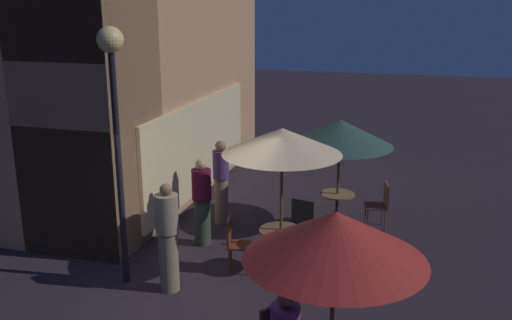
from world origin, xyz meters
TOP-DOWN VIEW (x-y plane):
  - ground_plane at (0.00, 0.00)m, footprint 60.00×60.00m
  - cafe_building at (3.50, 4.37)m, footprint 8.40×9.10m
  - street_lamp_near_corner at (0.46, 1.18)m, footprint 0.40×0.40m
  - cafe_table_0 at (3.76, -1.81)m, footprint 0.70×0.70m
  - cafe_table_1 at (1.49, -1.19)m, footprint 0.74×0.74m
  - patio_umbrella_0 at (3.76, -1.81)m, footprint 2.10×2.10m
  - patio_umbrella_1 at (1.49, -1.19)m, footprint 1.95×1.95m
  - patio_umbrella_2 at (-1.67, -2.53)m, footprint 1.93×1.93m
  - cafe_chair_0 at (3.95, -2.66)m, footprint 0.52×0.52m
  - cafe_chair_1 at (2.34, -1.35)m, footprint 0.51×0.51m
  - cafe_chair_2 at (1.32, -0.41)m, footprint 0.46×0.46m
  - patron_standing_1 at (2.21, 0.51)m, footprint 0.36×0.36m
  - patron_standing_2 at (0.40, 0.37)m, footprint 0.36×0.36m
  - patron_standing_3 at (3.33, 0.53)m, footprint 0.33×0.33m

SIDE VIEW (x-z plane):
  - ground_plane at x=0.00m, z-range 0.00..0.00m
  - cafe_table_0 at x=3.76m, z-range 0.16..0.88m
  - cafe_table_1 at x=1.49m, z-range 0.18..0.96m
  - cafe_chair_0 at x=3.95m, z-range 0.09..1.05m
  - cafe_chair_2 at x=1.32m, z-range 0.10..1.05m
  - cafe_chair_1 at x=2.34m, z-range 0.10..1.10m
  - patron_standing_1 at x=2.21m, z-range 0.00..1.69m
  - patron_standing_3 at x=3.33m, z-range 0.01..1.78m
  - patron_standing_2 at x=0.40m, z-range 0.00..1.80m
  - patio_umbrella_0 at x=3.76m, z-range 0.86..3.10m
  - patio_umbrella_2 at x=-1.67m, z-range 0.93..3.34m
  - patio_umbrella_1 at x=1.49m, z-range 1.03..3.55m
  - street_lamp_near_corner at x=0.46m, z-range 1.10..5.22m
  - cafe_building at x=3.50m, z-range -0.01..7.31m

